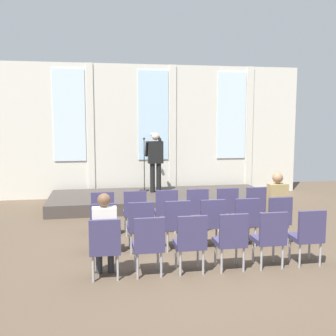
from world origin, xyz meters
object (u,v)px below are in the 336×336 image
(chair_r1_c5, at_px, (277,217))
(chair_r2_c5, at_px, (308,234))
(chair_r0_c0, at_px, (103,211))
(chair_r0_c4, at_px, (226,206))
(chair_r1_c3, at_px, (211,220))
(chair_r2_c3, at_px, (231,238))
(chair_r1_c2, at_px, (176,222))
(audience_r2_c0, at_px, (105,231))
(speaker, at_px, (155,158))
(chair_r0_c3, at_px, (196,207))
(mic_stand, at_px, (144,179))
(chair_r1_c1, at_px, (141,223))
(chair_r2_c0, at_px, (105,245))
(chair_r2_c2, at_px, (191,240))
(chair_r2_c1, at_px, (149,242))
(chair_r2_c4, at_px, (270,236))
(chair_r0_c5, at_px, (255,205))
(chair_r1_c0, at_px, (104,225))
(chair_r0_c1, at_px, (135,209))
(audience_r1_c5, at_px, (276,204))
(chair_r1_c4, at_px, (245,219))

(chair_r1_c5, distance_m, chair_r2_c5, 1.13)
(chair_r0_c0, distance_m, chair_r0_c4, 2.63)
(chair_r1_c3, xyz_separation_m, chair_r2_c5, (1.31, -1.13, 0.00))
(chair_r2_c3, relative_size, chair_r2_c5, 1.00)
(chair_r1_c2, distance_m, audience_r2_c0, 1.69)
(speaker, xyz_separation_m, chair_r0_c3, (0.43, -3.09, -0.77))
(chair_r1_c5, xyz_separation_m, chair_r2_c3, (-1.31, -1.13, 0.00))
(chair_r0_c0, bearing_deg, mic_stand, 69.59)
(chair_r1_c1, height_order, chair_r2_c0, same)
(chair_r2_c2, height_order, chair_r2_c5, same)
(chair_r2_c1, bearing_deg, chair_r2_c4, 0.00)
(mic_stand, xyz_separation_m, chair_r0_c4, (1.37, -3.37, -0.12))
(chair_r0_c0, height_order, chair_r2_c1, same)
(chair_r1_c5, relative_size, chair_r2_c3, 1.00)
(chair_r0_c4, height_order, chair_r2_c1, same)
(chair_r2_c0, height_order, chair_r2_c5, same)
(chair_r1_c2, height_order, chair_r2_c0, same)
(chair_r2_c4, bearing_deg, audience_r2_c0, 178.20)
(chair_r0_c0, xyz_separation_m, chair_r1_c1, (0.66, -1.13, 0.00))
(chair_r0_c5, xyz_separation_m, chair_r2_c3, (-1.31, -2.25, 0.00))
(chair_r2_c5, bearing_deg, mic_stand, 109.83)
(chair_r0_c0, distance_m, chair_r2_c0, 2.25)
(mic_stand, distance_m, chair_r0_c4, 3.64)
(chair_r2_c0, bearing_deg, chair_r0_c4, 40.61)
(chair_r1_c2, relative_size, chair_r2_c3, 1.00)
(chair_r1_c0, distance_m, chair_r1_c1, 0.66)
(chair_r0_c1, relative_size, chair_r0_c4, 1.00)
(speaker, xyz_separation_m, chair_r1_c0, (-1.54, -4.22, -0.77))
(chair_r1_c2, bearing_deg, chair_r1_c3, 0.00)
(chair_r0_c1, bearing_deg, chair_r2_c0, -106.26)
(speaker, distance_m, chair_r2_c4, 5.50)
(chair_r1_c3, distance_m, chair_r1_c5, 1.31)
(chair_r2_c2, bearing_deg, chair_r1_c3, 59.75)
(chair_r1_c1, relative_size, chair_r2_c4, 1.00)
(chair_r1_c2, height_order, chair_r2_c1, same)
(chair_r1_c1, distance_m, chair_r2_c5, 2.86)
(chair_r0_c1, relative_size, chair_r2_c1, 1.00)
(chair_r0_c5, bearing_deg, chair_r0_c1, 180.00)
(chair_r1_c0, bearing_deg, chair_r2_c3, -29.75)
(chair_r2_c4, bearing_deg, chair_r2_c2, 180.00)
(chair_r0_c4, xyz_separation_m, chair_r1_c1, (-1.97, -1.13, 0.00))
(chair_r1_c5, relative_size, audience_r1_c5, 0.68)
(chair_r0_c0, bearing_deg, chair_r2_c0, -90.00)
(chair_r0_c4, bearing_deg, chair_r1_c2, -139.39)
(mic_stand, height_order, chair_r1_c1, mic_stand)
(chair_r0_c5, bearing_deg, chair_r2_c2, -131.18)
(chair_r2_c4, bearing_deg, mic_stand, 103.70)
(chair_r1_c2, bearing_deg, speaker, 86.91)
(chair_r0_c3, xyz_separation_m, chair_r1_c4, (0.66, -1.13, 0.00))
(chair_r0_c3, bearing_deg, chair_r2_c3, -90.00)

